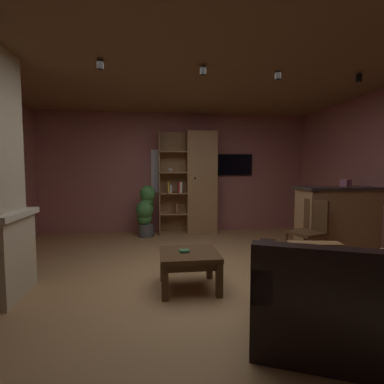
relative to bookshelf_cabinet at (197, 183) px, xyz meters
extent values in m
cube|color=#A37A4C|center=(-0.42, -2.70, -1.06)|extent=(5.72, 5.89, 0.02)
cube|color=#9E5B56|center=(-0.42, 0.27, 0.22)|extent=(5.84, 0.06, 2.54)
cube|color=brown|center=(-0.42, -2.70, 1.50)|extent=(5.72, 5.89, 0.02)
cube|color=white|center=(-0.62, 0.24, 0.26)|extent=(0.69, 0.01, 0.92)
cube|color=#997047|center=(0.08, -0.01, 0.01)|extent=(0.63, 0.38, 2.13)
cube|color=#997047|center=(-0.52, 0.17, 0.01)|extent=(0.58, 0.02, 2.13)
cube|color=#997047|center=(-0.80, -0.01, 0.01)|extent=(0.02, 0.38, 2.13)
sphere|color=black|center=(-0.07, -0.21, 0.12)|extent=(0.04, 0.04, 0.04)
cube|color=#997047|center=(-0.52, -0.01, -1.04)|extent=(0.58, 0.38, 0.02)
cube|color=#997047|center=(-0.52, -0.01, -0.63)|extent=(0.58, 0.38, 0.02)
cube|color=#997047|center=(-0.52, -0.01, -0.20)|extent=(0.58, 0.38, 0.02)
cube|color=#997047|center=(-0.52, -0.01, 0.22)|extent=(0.58, 0.38, 0.02)
cube|color=#997047|center=(-0.52, -0.01, 0.65)|extent=(0.58, 0.38, 0.02)
cube|color=beige|center=(-0.57, -0.06, -0.11)|extent=(0.03, 0.23, 0.16)
cube|color=gold|center=(-0.61, -0.06, -0.08)|extent=(0.03, 0.23, 0.23)
cube|color=beige|center=(-0.36, -0.06, -0.08)|extent=(0.04, 0.23, 0.22)
cube|color=#B22D2D|center=(-0.40, -0.06, -0.08)|extent=(0.03, 0.23, 0.22)
cube|color=brown|center=(-0.44, -0.06, -0.52)|extent=(0.04, 0.23, 0.21)
sphere|color=beige|center=(-0.57, -0.01, 0.27)|extent=(0.10, 0.10, 0.10)
cube|color=#997047|center=(2.00, -1.95, -0.53)|extent=(1.35, 0.52, 1.04)
cube|color=#2D2826|center=(2.00, -1.95, 0.01)|extent=(1.41, 0.58, 0.04)
cube|color=#995972|center=(2.03, -1.93, 0.08)|extent=(0.15, 0.15, 0.11)
cube|color=black|center=(0.63, -4.13, -0.84)|extent=(1.80, 1.50, 0.42)
cube|color=black|center=(0.46, -4.50, -0.42)|extent=(1.47, 0.77, 0.42)
cube|color=black|center=(-0.01, -3.84, -0.72)|extent=(0.53, 0.92, 0.67)
cube|color=#AD3D2D|center=(0.65, -4.15, -0.53)|extent=(0.44, 0.32, 0.37)
cube|color=#C67F33|center=(0.41, -4.32, -0.55)|extent=(0.41, 0.35, 0.34)
cube|color=brown|center=(0.74, -4.22, -0.54)|extent=(0.46, 0.40, 0.31)
cube|color=olive|center=(0.33, -4.00, -0.49)|extent=(0.42, 0.23, 0.41)
cube|color=#4C331E|center=(-0.53, -2.90, -0.66)|extent=(0.65, 0.63, 0.05)
cube|color=#4C331E|center=(-0.53, -2.90, -0.73)|extent=(0.59, 0.56, 0.08)
cube|color=#4C331E|center=(-0.81, -3.18, -0.87)|extent=(0.07, 0.07, 0.37)
cube|color=#4C331E|center=(-0.24, -3.18, -0.87)|extent=(0.07, 0.07, 0.37)
cube|color=#4C331E|center=(-0.81, -2.63, -0.87)|extent=(0.07, 0.07, 0.37)
cube|color=#4C331E|center=(-0.24, -2.63, -0.87)|extent=(0.07, 0.07, 0.37)
cube|color=#387247|center=(-0.58, -2.89, -0.62)|extent=(0.11, 0.11, 0.03)
cube|color=#4C331E|center=(1.19, -2.31, -0.59)|extent=(0.54, 0.54, 0.04)
cube|color=#4C331E|center=(1.37, -2.24, -0.35)|extent=(0.17, 0.39, 0.44)
cylinder|color=#4C331E|center=(0.96, -2.20, -0.82)|extent=(0.04, 0.04, 0.46)
cylinder|color=#4C331E|center=(1.09, -2.54, -0.82)|extent=(0.04, 0.04, 0.46)
cylinder|color=#4C331E|center=(1.30, -2.08, -0.82)|extent=(0.04, 0.04, 0.46)
cylinder|color=#4C331E|center=(1.42, -2.42, -0.82)|extent=(0.04, 0.04, 0.46)
cylinder|color=#4C4C51|center=(-1.07, -0.23, -0.93)|extent=(0.30, 0.30, 0.25)
sphere|color=#3D7F3D|center=(-1.10, -0.21, -0.68)|extent=(0.30, 0.30, 0.30)
sphere|color=#3D7F3D|center=(-1.10, -0.27, -0.50)|extent=(0.35, 0.35, 0.35)
sphere|color=#3D7F3D|center=(-1.05, -0.21, -0.35)|extent=(0.25, 0.25, 0.25)
sphere|color=#3D7F3D|center=(-1.03, -0.23, -0.19)|extent=(0.31, 0.31, 0.31)
cube|color=black|center=(0.84, 0.21, 0.39)|extent=(0.83, 0.05, 0.47)
cube|color=black|center=(0.84, 0.19, 0.39)|extent=(0.79, 0.01, 0.43)
cylinder|color=black|center=(-2.43, -2.75, 1.42)|extent=(0.07, 0.07, 0.09)
cylinder|color=black|center=(-1.47, -2.75, 1.42)|extent=(0.07, 0.07, 0.09)
cylinder|color=black|center=(-0.34, -2.72, 1.42)|extent=(0.07, 0.07, 0.09)
cylinder|color=black|center=(0.58, -2.67, 1.42)|extent=(0.07, 0.07, 0.09)
cylinder|color=black|center=(1.61, -2.70, 1.42)|extent=(0.07, 0.07, 0.09)
camera|label=1|loc=(-0.92, -6.12, 0.29)|focal=27.49mm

